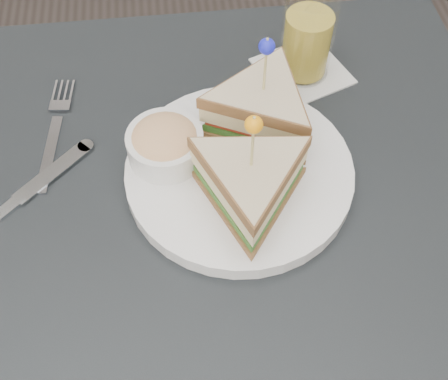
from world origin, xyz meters
TOP-DOWN VIEW (x-y plane):
  - table at (0.00, 0.00)m, footprint 0.80×0.80m
  - plate_meal at (0.04, 0.07)m, footprint 0.38×0.38m
  - cutlery_fork at (-0.20, 0.17)m, footprint 0.04×0.20m
  - cutlery_knife at (-0.24, 0.06)m, footprint 0.17×0.16m
  - drink_set at (0.15, 0.24)m, footprint 0.15×0.15m

SIDE VIEW (x-z plane):
  - table at x=0.00m, z-range 0.30..1.05m
  - cutlery_fork at x=-0.20m, z-range 0.75..0.76m
  - cutlery_knife at x=-0.24m, z-range 0.75..0.76m
  - plate_meal at x=0.04m, z-range 0.71..0.88m
  - drink_set at x=0.15m, z-range 0.74..0.89m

